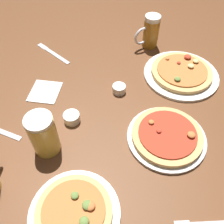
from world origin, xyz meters
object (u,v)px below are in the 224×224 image
at_px(pizza_plate_side, 74,212).
at_px(knife_right, 53,53).
at_px(beer_mug_amber, 150,32).
at_px(pizza_plate_near, 167,136).
at_px(pizza_plate_far, 181,73).
at_px(fork_left, 213,224).
at_px(napkin_folded, 45,91).
at_px(ramekin_sauce, 119,89).
at_px(beer_mug_pale, 43,134).
at_px(ramekin_butter, 72,118).

distance_m(pizza_plate_side, knife_right, 0.77).
bearing_deg(beer_mug_amber, pizza_plate_near, -85.42).
relative_size(pizza_plate_far, pizza_plate_side, 1.24).
bearing_deg(fork_left, napkin_folded, 140.88).
height_order(pizza_plate_far, beer_mug_amber, beer_mug_amber).
distance_m(pizza_plate_side, napkin_folded, 0.52).
height_order(ramekin_sauce, napkin_folded, ramekin_sauce).
distance_m(pizza_plate_far, knife_right, 0.61).
relative_size(pizza_plate_far, fork_left, 1.44).
relative_size(pizza_plate_near, napkin_folded, 2.20).
relative_size(fork_left, knife_right, 1.19).
xyz_separation_m(pizza_plate_side, ramekin_sauce, (0.10, 0.50, 0.00)).
xyz_separation_m(beer_mug_pale, napkin_folded, (-0.07, 0.26, -0.07)).
height_order(pizza_plate_near, knife_right, pizza_plate_near).
bearing_deg(ramekin_butter, ramekin_sauce, 44.20).
relative_size(pizza_plate_side, knife_right, 1.38).
distance_m(pizza_plate_far, beer_mug_amber, 0.26).
bearing_deg(pizza_plate_near, pizza_plate_far, 75.10).
xyz_separation_m(pizza_plate_near, pizza_plate_side, (-0.28, -0.28, -0.00)).
distance_m(beer_mug_amber, ramekin_sauce, 0.36).
bearing_deg(fork_left, pizza_plate_near, 110.93).
height_order(pizza_plate_far, beer_mug_pale, beer_mug_pale).
distance_m(ramekin_sauce, napkin_folded, 0.31).
xyz_separation_m(pizza_plate_near, knife_right, (-0.51, 0.46, -0.01)).
height_order(pizza_plate_side, napkin_folded, pizza_plate_side).
xyz_separation_m(pizza_plate_near, napkin_folded, (-0.48, 0.20, -0.01)).
xyz_separation_m(beer_mug_pale, ramekin_butter, (0.07, 0.12, -0.06)).
xyz_separation_m(ramekin_sauce, knife_right, (-0.33, 0.24, -0.01)).
bearing_deg(pizza_plate_near, fork_left, -69.07).
relative_size(pizza_plate_side, beer_mug_amber, 1.67).
xyz_separation_m(beer_mug_amber, beer_mug_pale, (-0.37, -0.61, 0.00)).
distance_m(ramekin_sauce, knife_right, 0.41).
bearing_deg(ramekin_sauce, beer_mug_amber, 68.20).
bearing_deg(fork_left, pizza_plate_side, 179.72).
bearing_deg(ramekin_butter, pizza_plate_near, -9.78).
xyz_separation_m(pizza_plate_near, beer_mug_pale, (-0.41, -0.06, 0.06)).
bearing_deg(ramekin_sauce, knife_right, 144.15).
relative_size(beer_mug_amber, napkin_folded, 1.24).
bearing_deg(pizza_plate_far, beer_mug_pale, -141.53).
bearing_deg(beer_mug_pale, knife_right, 100.48).
height_order(pizza_plate_near, beer_mug_pale, beer_mug_pale).
xyz_separation_m(ramekin_sauce, napkin_folded, (-0.31, -0.02, -0.01)).
distance_m(beer_mug_amber, ramekin_butter, 0.58).
bearing_deg(pizza_plate_far, ramekin_sauce, -156.39).
distance_m(beer_mug_amber, napkin_folded, 0.57).
height_order(pizza_plate_far, napkin_folded, pizza_plate_far).
bearing_deg(napkin_folded, pizza_plate_far, 13.60).
distance_m(napkin_folded, fork_left, 0.76).
bearing_deg(beer_mug_pale, fork_left, -22.97).
height_order(beer_mug_amber, ramekin_butter, beer_mug_amber).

